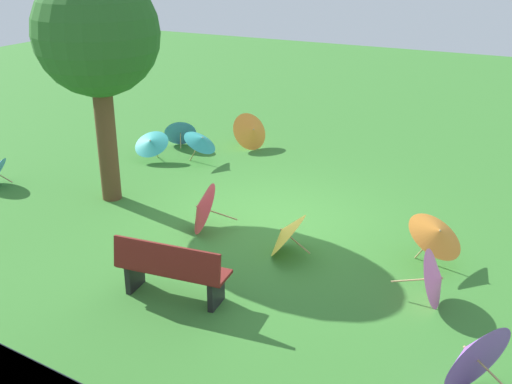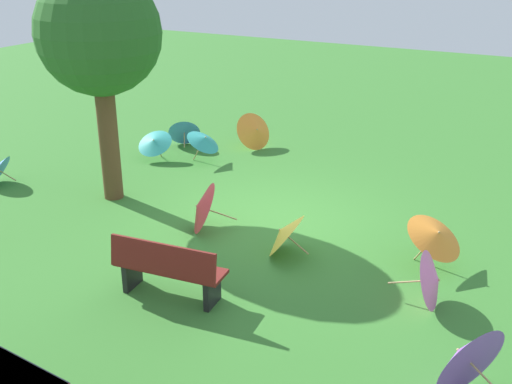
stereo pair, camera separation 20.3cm
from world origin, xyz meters
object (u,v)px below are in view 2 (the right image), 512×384
at_px(parasol_teal_1, 154,142).
at_px(parasol_orange_6, 255,130).
at_px(parasol_purple_0, 464,356).
at_px(parasol_blue_0, 184,131).
at_px(park_bench, 168,269).
at_px(parasol_teal_0, 204,140).
at_px(parasol_yellow_0, 283,233).
at_px(parasol_pink_0, 434,280).
at_px(parasol_orange_1, 436,235).
at_px(parasol_red_1, 200,207).
at_px(shade_tree, 99,36).

bearing_deg(parasol_teal_1, parasol_orange_6, -130.91).
xyz_separation_m(parasol_purple_0, parasol_blue_0, (7.77, -5.96, -0.11)).
bearing_deg(park_bench, parasol_purple_0, 179.00).
bearing_deg(parasol_teal_0, parasol_yellow_0, 138.08).
distance_m(parasol_pink_0, parasol_teal_1, 7.71).
relative_size(parasol_pink_0, parasol_blue_0, 0.91).
distance_m(parasol_purple_0, parasol_teal_0, 8.42).
height_order(parasol_yellow_0, parasol_teal_1, parasol_yellow_0).
height_order(parasol_orange_1, parasol_orange_6, parasol_orange_6).
relative_size(parasol_teal_0, parasol_red_1, 0.77).
xyz_separation_m(parasol_blue_0, parasol_teal_1, (-0.03, 1.23, 0.06)).
bearing_deg(parasol_orange_1, shade_tree, 1.35).
distance_m(park_bench, parasol_teal_0, 5.74).
xyz_separation_m(parasol_purple_0, parasol_teal_1, (7.74, -4.73, -0.05)).
height_order(parasol_purple_0, parasol_teal_1, parasol_purple_0).
relative_size(parasol_yellow_0, parasol_red_1, 0.91).
bearing_deg(park_bench, parasol_pink_0, -155.23).
xyz_separation_m(parasol_blue_0, parasol_orange_6, (-1.63, -0.61, 0.07)).
xyz_separation_m(parasol_orange_1, parasol_teal_1, (6.80, -2.02, -0.11)).
bearing_deg(parasol_yellow_0, park_bench, 66.48).
height_order(parasol_blue_0, parasol_teal_1, parasol_blue_0).
bearing_deg(park_bench, parasol_yellow_0, -113.52).
xyz_separation_m(parasol_orange_6, parasol_teal_1, (1.60, 1.85, -0.01)).
relative_size(parasol_pink_0, parasol_purple_0, 0.82).
height_order(park_bench, parasol_teal_0, park_bench).
bearing_deg(parasol_teal_1, park_bench, 128.83).
height_order(parasol_teal_0, parasol_teal_1, parasol_teal_0).
height_order(park_bench, parasol_blue_0, park_bench).
bearing_deg(parasol_orange_1, parasol_purple_0, 109.12).
distance_m(shade_tree, parasol_teal_0, 3.68).
xyz_separation_m(parasol_pink_0, parasol_red_1, (4.08, -0.51, 0.04)).
relative_size(park_bench, parasol_teal_1, 1.90).
relative_size(park_bench, parasol_purple_0, 1.59).
bearing_deg(parasol_purple_0, parasol_yellow_0, -32.36).
xyz_separation_m(parasol_purple_0, parasol_orange_6, (6.14, -6.58, -0.04)).
distance_m(parasol_yellow_0, parasol_orange_6, 5.47).
bearing_deg(parasol_blue_0, parasol_orange_6, -159.36).
xyz_separation_m(shade_tree, parasol_orange_6, (-0.98, -4.01, -2.65)).
height_order(park_bench, parasol_red_1, same).
xyz_separation_m(shade_tree, parasol_red_1, (-2.34, 0.47, -2.65)).
distance_m(shade_tree, parasol_pink_0, 7.02).
xyz_separation_m(shade_tree, parasol_yellow_0, (-3.96, 0.57, -2.72)).
bearing_deg(parasol_orange_1, parasol_yellow_0, 17.88).
distance_m(shade_tree, parasol_orange_1, 6.68).
distance_m(parasol_pink_0, parasol_teal_0, 6.95).
bearing_deg(parasol_blue_0, parasol_orange_1, 154.54).
height_order(parasol_orange_1, parasol_teal_1, parasol_orange_1).
height_order(parasol_yellow_0, parasol_purple_0, parasol_purple_0).
height_order(park_bench, parasol_yellow_0, park_bench).
bearing_deg(parasol_pink_0, parasol_teal_0, -30.83).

